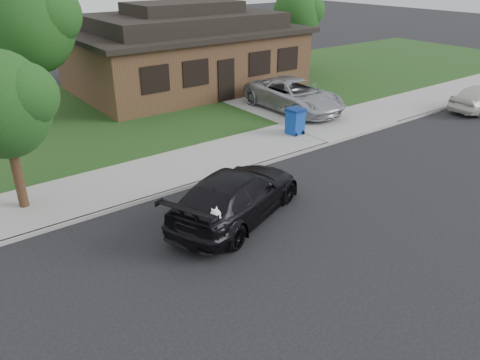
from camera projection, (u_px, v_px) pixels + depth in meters
ground at (327, 204)px, 14.35m from camera, size 120.00×120.00×0.00m
sidewalk at (231, 154)px, 17.95m from camera, size 60.00×3.00×0.12m
curb at (256, 166)px, 16.86m from camera, size 60.00×0.12×0.12m
lawn at (139, 106)px, 23.75m from camera, size 60.00×13.00×0.13m
driveway at (268, 100)px, 24.82m from camera, size 4.50×13.00×0.14m
sedan at (236, 195)px, 13.30m from camera, size 5.39×3.77×1.45m
minivan at (294, 95)px, 22.59m from camera, size 2.52×5.42×1.50m
recycling_bin at (295, 121)px, 19.64m from camera, size 0.71×0.73×1.09m
house at (185, 51)px, 26.48m from camera, size 12.60×8.60×4.65m
tree_0 at (35, 22)px, 19.43m from camera, size 3.78×3.60×6.34m
tree_1 at (299, 14)px, 29.79m from camera, size 3.15×3.00×5.25m
tree_2 at (7, 103)px, 12.67m from camera, size 2.73×2.60×4.59m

